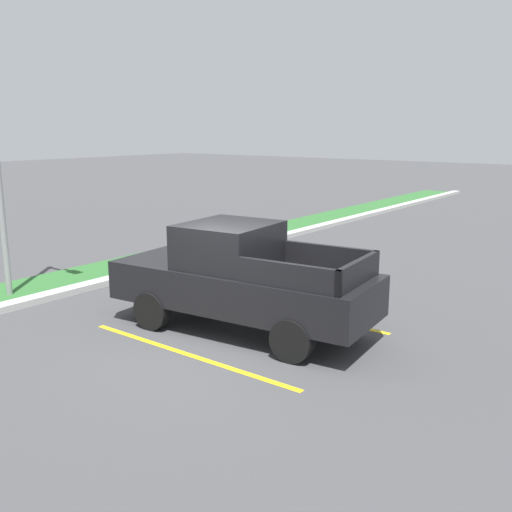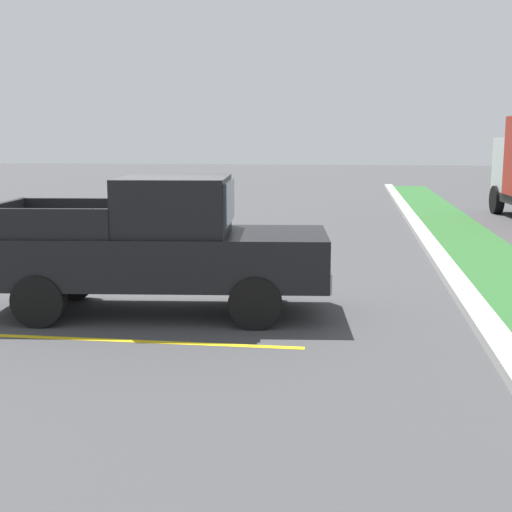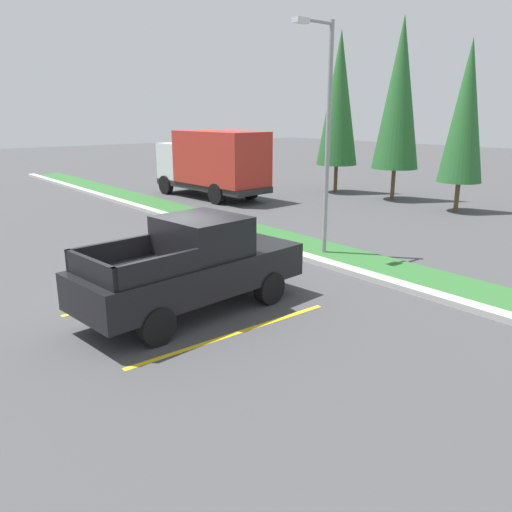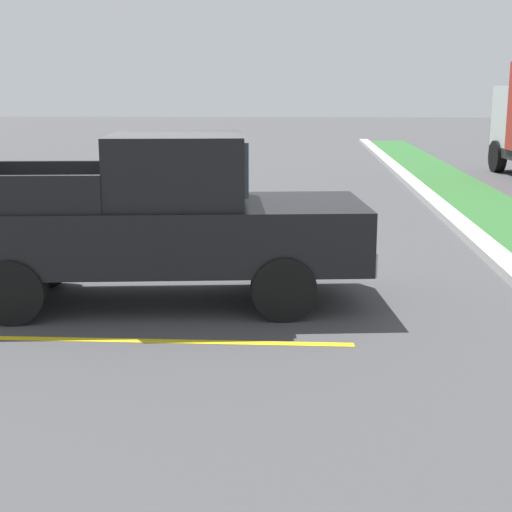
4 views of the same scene
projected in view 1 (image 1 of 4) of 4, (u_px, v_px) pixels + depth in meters
The scene contains 6 objects.
ground_plane at pixel (214, 346), 10.38m from camera, with size 120.00×120.00×0.00m, color #424244.
parking_line_near at pixel (187, 354), 10.01m from camera, with size 0.12×4.80×0.01m, color yellow.
parking_line_far at pixel (287, 310), 12.41m from camera, with size 0.12×4.80×0.01m, color yellow.
curb_strip at pixel (53, 295), 13.33m from camera, with size 56.00×0.40×0.15m, color #B2B2AD.
grass_median at pixel (27, 289), 13.99m from camera, with size 56.00×1.80×0.06m, color #2D662D.
pickup_truck_main at pixel (240, 279), 11.01m from camera, with size 2.44×5.40×2.10m.
Camera 1 is at (-7.28, -6.56, 3.86)m, focal length 40.11 mm.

